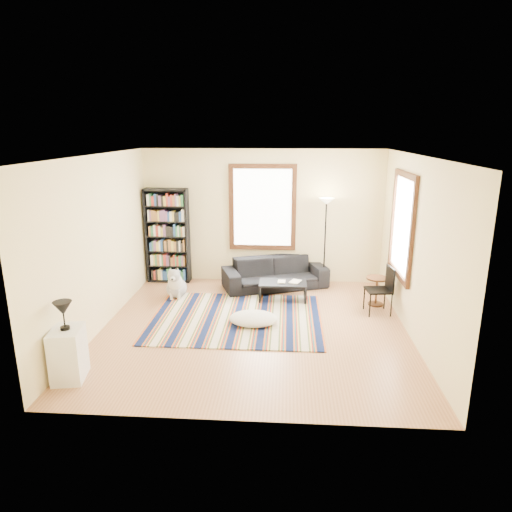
# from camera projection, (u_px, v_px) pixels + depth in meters

# --- Properties ---
(floor) EXTENTS (5.00, 5.00, 0.10)m
(floor) POSITION_uv_depth(u_px,v_px,m) (254.00, 331.00, 7.56)
(floor) COLOR tan
(floor) RESTS_ON ground
(ceiling) EXTENTS (5.00, 5.00, 0.10)m
(ceiling) POSITION_uv_depth(u_px,v_px,m) (254.00, 152.00, 6.78)
(ceiling) COLOR white
(ceiling) RESTS_ON floor
(wall_back) EXTENTS (5.00, 0.10, 2.80)m
(wall_back) POSITION_uv_depth(u_px,v_px,m) (263.00, 216.00, 9.62)
(wall_back) COLOR beige
(wall_back) RESTS_ON floor
(wall_front) EXTENTS (5.00, 0.10, 2.80)m
(wall_front) POSITION_uv_depth(u_px,v_px,m) (236.00, 307.00, 4.72)
(wall_front) COLOR beige
(wall_front) RESTS_ON floor
(wall_left) EXTENTS (0.10, 5.00, 2.80)m
(wall_left) POSITION_uv_depth(u_px,v_px,m) (96.00, 243.00, 7.34)
(wall_left) COLOR beige
(wall_left) RESTS_ON floor
(wall_right) EXTENTS (0.10, 5.00, 2.80)m
(wall_right) POSITION_uv_depth(u_px,v_px,m) (419.00, 249.00, 7.00)
(wall_right) COLOR beige
(wall_right) RESTS_ON floor
(window_back) EXTENTS (1.20, 0.06, 1.60)m
(window_back) POSITION_uv_depth(u_px,v_px,m) (262.00, 208.00, 9.49)
(window_back) COLOR white
(window_back) RESTS_ON wall_back
(window_right) EXTENTS (0.06, 1.20, 1.60)m
(window_right) POSITION_uv_depth(u_px,v_px,m) (402.00, 226.00, 7.72)
(window_right) COLOR white
(window_right) RESTS_ON wall_right
(rug) EXTENTS (2.92, 2.34, 0.02)m
(rug) POSITION_uv_depth(u_px,v_px,m) (237.00, 318.00, 7.92)
(rug) COLOR #0C163D
(rug) RESTS_ON floor
(sofa) EXTENTS (1.48, 2.26, 0.62)m
(sofa) POSITION_uv_depth(u_px,v_px,m) (275.00, 273.00, 9.42)
(sofa) COLOR black
(sofa) RESTS_ON floor
(bookshelf) EXTENTS (0.90, 0.30, 2.00)m
(bookshelf) POSITION_uv_depth(u_px,v_px,m) (168.00, 236.00, 9.64)
(bookshelf) COLOR black
(bookshelf) RESTS_ON floor
(coffee_table) EXTENTS (1.02, 0.78, 0.36)m
(coffee_table) POSITION_uv_depth(u_px,v_px,m) (283.00, 291.00, 8.75)
(coffee_table) COLOR black
(coffee_table) RESTS_ON floor
(book_a) EXTENTS (0.16, 0.20, 0.02)m
(book_a) POSITION_uv_depth(u_px,v_px,m) (278.00, 281.00, 8.71)
(book_a) COLOR beige
(book_a) RESTS_ON coffee_table
(book_b) EXTENTS (0.26, 0.30, 0.02)m
(book_b) POSITION_uv_depth(u_px,v_px,m) (291.00, 281.00, 8.74)
(book_b) COLOR beige
(book_b) RESTS_ON coffee_table
(floor_cushion) EXTENTS (0.89, 0.71, 0.21)m
(floor_cushion) POSITION_uv_depth(u_px,v_px,m) (253.00, 318.00, 7.67)
(floor_cushion) COLOR white
(floor_cushion) RESTS_ON floor
(floor_lamp) EXTENTS (0.36, 0.36, 1.86)m
(floor_lamp) POSITION_uv_depth(u_px,v_px,m) (325.00, 244.00, 9.28)
(floor_lamp) COLOR black
(floor_lamp) RESTS_ON floor
(side_table) EXTENTS (0.52, 0.52, 0.54)m
(side_table) POSITION_uv_depth(u_px,v_px,m) (376.00, 291.00, 8.48)
(side_table) COLOR #421F10
(side_table) RESTS_ON floor
(folding_chair) EXTENTS (0.47, 0.45, 0.86)m
(folding_chair) POSITION_uv_depth(u_px,v_px,m) (378.00, 290.00, 8.06)
(folding_chair) COLOR black
(folding_chair) RESTS_ON floor
(white_cabinet) EXTENTS (0.46, 0.56, 0.70)m
(white_cabinet) POSITION_uv_depth(u_px,v_px,m) (68.00, 354.00, 5.94)
(white_cabinet) COLOR white
(white_cabinet) RESTS_ON floor
(table_lamp) EXTENTS (0.30, 0.30, 0.38)m
(table_lamp) POSITION_uv_depth(u_px,v_px,m) (64.00, 316.00, 5.79)
(table_lamp) COLOR black
(table_lamp) RESTS_ON white_cabinet
(dog) EXTENTS (0.47, 0.64, 0.62)m
(dog) POSITION_uv_depth(u_px,v_px,m) (176.00, 282.00, 8.86)
(dog) COLOR #B7B7B7
(dog) RESTS_ON floor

